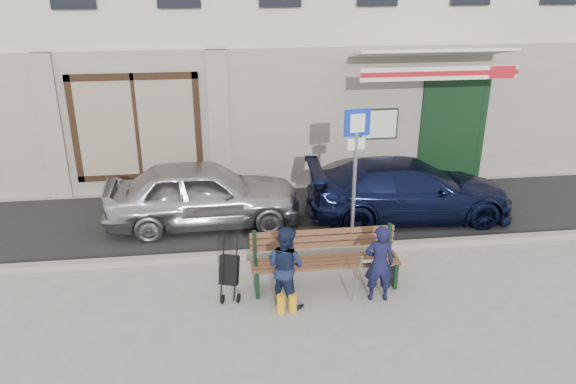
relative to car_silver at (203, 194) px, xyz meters
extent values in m
plane|color=#9E9991|center=(1.78, -3.05, -0.66)|extent=(80.00, 80.00, 0.00)
cube|color=#282828|center=(1.78, 0.05, -0.65)|extent=(60.00, 3.20, 0.01)
cube|color=#9E9384|center=(1.78, -1.55, -0.60)|extent=(60.00, 0.18, 0.12)
cube|color=#9E9384|center=(1.78, 1.91, 0.94)|extent=(20.00, 0.12, 3.20)
cube|color=maroon|center=(-1.42, 1.97, 0.89)|extent=(2.50, 0.12, 2.00)
cube|color=black|center=(5.88, 1.83, 0.64)|extent=(1.60, 0.10, 2.60)
cube|color=black|center=(5.88, 2.30, 0.54)|extent=(1.25, 0.90, 2.40)
cube|color=white|center=(4.08, 1.80, 0.79)|extent=(0.80, 0.03, 0.65)
cube|color=white|center=(4.98, 1.58, 2.42)|extent=(3.40, 1.72, 0.42)
cube|color=white|center=(4.98, 0.72, 2.14)|extent=(3.40, 0.05, 0.28)
cube|color=#AE151F|center=(4.98, 0.69, 2.14)|extent=(3.40, 0.02, 0.10)
imported|color=#ACACB0|center=(0.00, 0.00, 0.00)|extent=(3.90, 1.65, 1.31)
imported|color=black|center=(4.20, -0.20, -0.05)|extent=(4.27, 1.88, 1.22)
cylinder|color=gray|center=(2.77, -1.24, 0.59)|extent=(0.07, 0.07, 2.50)
cube|color=#0C2CB1|center=(2.77, -1.24, 1.70)|extent=(0.48, 0.10, 0.48)
cube|color=white|center=(2.77, -1.27, 1.70)|extent=(0.27, 0.06, 0.33)
cube|color=white|center=(2.77, -1.24, 1.31)|extent=(0.33, 0.08, 0.21)
cube|color=brown|center=(1.98, -2.67, -0.21)|extent=(2.40, 0.50, 0.04)
cube|color=brown|center=(1.98, -2.39, 0.08)|extent=(2.40, 0.10, 0.36)
cube|color=black|center=(0.86, -2.67, -0.43)|extent=(0.06, 0.50, 0.45)
cube|color=black|center=(3.10, -2.67, -0.43)|extent=(0.06, 0.50, 0.45)
cube|color=white|center=(2.73, -2.77, -0.18)|extent=(0.34, 0.25, 0.11)
cylinder|color=gray|center=(2.33, -3.34, -0.16)|extent=(0.07, 0.34, 0.96)
cylinder|color=gold|center=(1.18, -3.32, -0.51)|extent=(0.13, 0.13, 0.30)
cylinder|color=gold|center=(1.36, -3.32, -0.51)|extent=(0.13, 0.13, 0.30)
imported|color=#121333|center=(2.73, -3.14, -0.02)|extent=(0.49, 0.34, 1.27)
imported|color=#151E3B|center=(1.28, -3.08, 0.00)|extent=(0.81, 0.80, 1.32)
cylinder|color=black|center=(0.31, -2.96, -0.58)|extent=(0.08, 0.15, 0.15)
cylinder|color=black|center=(0.56, -2.96, -0.58)|extent=(0.08, 0.15, 0.15)
cube|color=black|center=(0.43, -2.75, -0.19)|extent=(0.36, 0.34, 0.49)
cylinder|color=black|center=(0.43, -2.63, 0.34)|extent=(0.26, 0.11, 0.02)
camera|label=1|loc=(0.39, -10.47, 4.27)|focal=35.00mm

